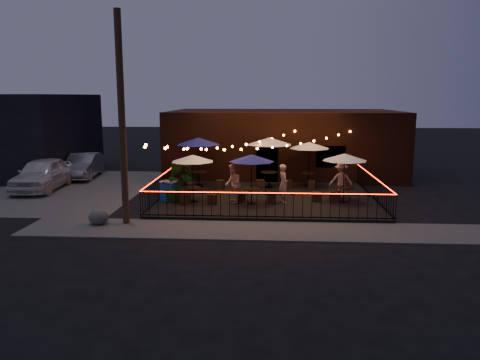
% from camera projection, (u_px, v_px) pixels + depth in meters
% --- Properties ---
extents(ground, '(110.00, 110.00, 0.00)m').
position_uv_depth(ground, '(266.00, 210.00, 20.36)').
color(ground, black).
rests_on(ground, ground).
extents(patio, '(10.00, 8.00, 0.15)m').
position_uv_depth(patio, '(266.00, 199.00, 22.31)').
color(patio, black).
rests_on(patio, ground).
extents(sidewalk, '(18.00, 2.50, 0.05)m').
position_uv_depth(sidewalk, '(265.00, 231.00, 17.16)').
color(sidewalk, '#43413E').
rests_on(sidewalk, ground).
extents(parking_lot, '(11.00, 12.00, 0.02)m').
position_uv_depth(parking_lot, '(43.00, 189.00, 25.02)').
color(parking_lot, '#43413E').
rests_on(parking_lot, ground).
extents(brick_building, '(14.00, 8.00, 4.00)m').
position_uv_depth(brick_building, '(283.00, 142.00, 29.76)').
color(brick_building, '#391A0F').
rests_on(brick_building, ground).
extents(utility_pole, '(0.26, 0.26, 8.00)m').
position_uv_depth(utility_pole, '(122.00, 120.00, 17.43)').
color(utility_pole, '#342115').
rests_on(utility_pole, ground).
extents(fence_front, '(10.00, 0.04, 1.04)m').
position_uv_depth(fence_front, '(266.00, 206.00, 18.28)').
color(fence_front, black).
rests_on(fence_front, patio).
extents(fence_left, '(0.04, 8.00, 1.04)m').
position_uv_depth(fence_left, '(163.00, 185.00, 22.51)').
color(fence_left, black).
rests_on(fence_left, patio).
extents(fence_right, '(0.04, 8.00, 1.04)m').
position_uv_depth(fence_right, '(373.00, 188.00, 21.90)').
color(fence_right, black).
rests_on(fence_right, patio).
extents(festoon_lights, '(10.02, 8.72, 1.32)m').
position_uv_depth(festoon_lights, '(245.00, 148.00, 21.65)').
color(festoon_lights, orange).
rests_on(festoon_lights, ground).
extents(cafe_table_0, '(2.43, 2.43, 2.15)m').
position_uv_depth(cafe_table_0, '(193.00, 159.00, 20.97)').
color(cafe_table_0, black).
rests_on(cafe_table_0, patio).
extents(cafe_table_1, '(2.85, 2.85, 2.60)m').
position_uv_depth(cafe_table_1, '(198.00, 142.00, 24.57)').
color(cafe_table_1, black).
rests_on(cafe_table_1, patio).
extents(cafe_table_2, '(2.23, 2.23, 2.22)m').
position_uv_depth(cafe_table_2, '(252.00, 159.00, 20.56)').
color(cafe_table_2, black).
rests_on(cafe_table_2, patio).
extents(cafe_table_3, '(3.05, 3.05, 2.63)m').
position_uv_depth(cafe_table_3, '(270.00, 142.00, 24.29)').
color(cafe_table_3, black).
rests_on(cafe_table_3, patio).
extents(cafe_table_4, '(2.24, 2.24, 2.22)m').
position_uv_depth(cafe_table_4, '(345.00, 158.00, 20.85)').
color(cafe_table_4, black).
rests_on(cafe_table_4, patio).
extents(cafe_table_5, '(2.50, 2.50, 2.37)m').
position_uv_depth(cafe_table_5, '(309.00, 146.00, 24.53)').
color(cafe_table_5, black).
rests_on(cafe_table_5, patio).
extents(bistro_chair_0, '(0.48, 0.48, 0.45)m').
position_uv_depth(bistro_chair_0, '(185.00, 199.00, 20.85)').
color(bistro_chair_0, black).
rests_on(bistro_chair_0, patio).
extents(bistro_chair_1, '(0.42, 0.42, 0.45)m').
position_uv_depth(bistro_chair_1, '(212.00, 199.00, 20.79)').
color(bistro_chair_1, black).
rests_on(bistro_chair_1, patio).
extents(bistro_chair_2, '(0.40, 0.40, 0.42)m').
position_uv_depth(bistro_chair_2, '(191.00, 187.00, 23.73)').
color(bistro_chair_2, black).
rests_on(bistro_chair_2, patio).
extents(bistro_chair_3, '(0.44, 0.44, 0.46)m').
position_uv_depth(bistro_chair_3, '(220.00, 185.00, 24.20)').
color(bistro_chair_3, black).
rests_on(bistro_chair_3, patio).
extents(bistro_chair_4, '(0.45, 0.45, 0.43)m').
position_uv_depth(bistro_chair_4, '(241.00, 196.00, 21.41)').
color(bistro_chair_4, black).
rests_on(bistro_chair_4, patio).
extents(bistro_chair_5, '(0.39, 0.39, 0.45)m').
position_uv_depth(bistro_chair_5, '(272.00, 198.00, 21.06)').
color(bistro_chair_5, black).
rests_on(bistro_chair_5, patio).
extents(bistro_chair_6, '(0.47, 0.47, 0.49)m').
position_uv_depth(bistro_chair_6, '(260.00, 184.00, 24.13)').
color(bistro_chair_6, black).
rests_on(bistro_chair_6, patio).
extents(bistro_chair_7, '(0.48, 0.48, 0.43)m').
position_uv_depth(bistro_chair_7, '(288.00, 185.00, 24.29)').
color(bistro_chair_7, black).
rests_on(bistro_chair_7, patio).
extents(bistro_chair_8, '(0.42, 0.42, 0.43)m').
position_uv_depth(bistro_chair_8, '(316.00, 197.00, 21.33)').
color(bistro_chair_8, black).
rests_on(bistro_chair_8, patio).
extents(bistro_chair_9, '(0.46, 0.46, 0.49)m').
position_uv_depth(bistro_chair_9, '(335.00, 197.00, 21.21)').
color(bistro_chair_9, black).
rests_on(bistro_chair_9, patio).
extents(bistro_chair_10, '(0.41, 0.41, 0.43)m').
position_uv_depth(bistro_chair_10, '(312.00, 185.00, 24.31)').
color(bistro_chair_10, black).
rests_on(bistro_chair_10, patio).
extents(bistro_chair_11, '(0.39, 0.39, 0.43)m').
position_uv_depth(bistro_chair_11, '(348.00, 185.00, 24.07)').
color(bistro_chair_11, black).
rests_on(bistro_chair_11, patio).
extents(patron_a, '(0.58, 0.73, 1.75)m').
position_uv_depth(patron_a, '(283.00, 184.00, 20.97)').
color(patron_a, beige).
rests_on(patron_a, patio).
extents(patron_b, '(0.81, 0.97, 1.79)m').
position_uv_depth(patron_b, '(233.00, 183.00, 20.92)').
color(patron_b, '#CF9F8F').
rests_on(patron_b, patio).
extents(patron_c, '(1.10, 0.65, 1.67)m').
position_uv_depth(patron_c, '(341.00, 180.00, 22.12)').
color(patron_c, tan).
rests_on(patron_c, patio).
extents(potted_shrub_a, '(1.60, 1.51, 1.41)m').
position_uv_depth(potted_shrub_a, '(175.00, 186.00, 21.38)').
color(potted_shrub_a, '#103F0F').
rests_on(potted_shrub_a, patio).
extents(potted_shrub_b, '(0.96, 0.83, 1.54)m').
position_uv_depth(potted_shrub_b, '(174.00, 178.00, 23.15)').
color(potted_shrub_b, '#123913').
rests_on(potted_shrub_b, patio).
extents(potted_shrub_c, '(1.04, 1.04, 1.46)m').
position_uv_depth(potted_shrub_c, '(189.00, 172.00, 25.12)').
color(potted_shrub_c, '#103512').
rests_on(potted_shrub_c, patio).
extents(cooler, '(0.82, 0.71, 0.91)m').
position_uv_depth(cooler, '(168.00, 191.00, 21.46)').
color(cooler, blue).
rests_on(cooler, patio).
extents(boulder, '(0.92, 0.81, 0.65)m').
position_uv_depth(boulder, '(99.00, 217.00, 17.91)').
color(boulder, '#4E4E49').
rests_on(boulder, ground).
extents(car_white, '(2.34, 5.07, 1.68)m').
position_uv_depth(car_white, '(42.00, 174.00, 24.68)').
color(car_white, silver).
rests_on(car_white, ground).
extents(car_silver, '(2.04, 4.66, 1.49)m').
position_uv_depth(car_silver, '(83.00, 166.00, 28.31)').
color(car_silver, '#98989F').
rests_on(car_silver, ground).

